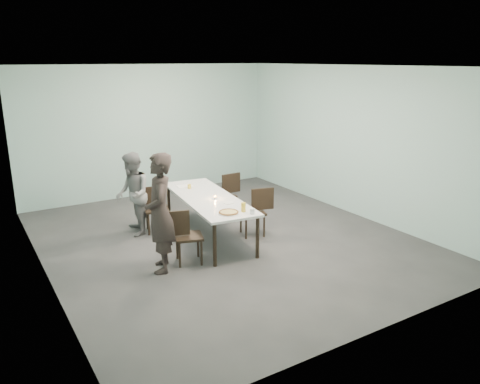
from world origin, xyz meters
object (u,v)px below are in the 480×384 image
pizza (229,212)px  diner_near (160,213)px  table (208,200)px  chair_far_right (227,192)px  beer_glass (243,207)px  chair_near_right (257,208)px  tealight (215,198)px  amber_tumbler (189,186)px  chair_far_left (152,206)px  diner_far (133,194)px  chair_near_left (183,233)px  side_plate (229,203)px  water_tumbler (252,211)px

pizza → diner_near: bearing=172.7°
table → chair_far_right: 1.25m
chair_far_right → beer_glass: beer_glass is taller
chair_near_right → tealight: bearing=2.1°
table → tealight: bearing=-73.5°
chair_near_right → diner_near: size_ratio=0.48×
beer_glass → amber_tumbler: beer_glass is taller
tealight → beer_glass: bearing=-86.8°
table → chair_far_left: chair_far_left is taller
diner_far → tealight: bearing=59.8°
chair_far_right → diner_near: bearing=37.0°
chair_near_left → diner_far: (-0.23, 1.64, 0.26)m
chair_near_left → pizza: bearing=2.3°
chair_far_left → diner_near: 1.73m
side_plate → tealight: 0.34m
diner_near → chair_near_left: bearing=118.1°
chair_near_right → diner_far: diner_far is taller
chair_far_left → pizza: chair_far_left is taller
table → chair_far_left: bearing=134.8°
pizza → water_tumbler: bearing=-35.3°
chair_far_left → pizza: size_ratio=2.56×
table → chair_far_right: (0.88, 0.87, -0.19)m
chair_far_right → tealight: (-0.83, -1.04, 0.27)m
diner_near → pizza: 1.12m
diner_far → pizza: (0.94, -1.83, 0.01)m
amber_tumbler → water_tumbler: bearing=-84.3°
diner_near → diner_far: size_ratio=1.20×
chair_far_right → amber_tumbler: bearing=8.9°
pizza → chair_far_left: bearing=109.3°
chair_far_left → amber_tumbler: size_ratio=10.88×
beer_glass → water_tumbler: 0.18m
chair_near_right → chair_far_left: bearing=-19.8°
water_tumbler → beer_glass: bearing=108.1°
chair_near_right → water_tumbler: 1.11m
pizza → amber_tumbler: size_ratio=4.25×
chair_far_left → tealight: (0.82, -0.94, 0.27)m
pizza → tealight: 0.84m
chair_far_left → diner_far: size_ratio=0.57×
chair_near_left → amber_tumbler: (0.82, 1.49, 0.29)m
chair_far_right → diner_far: (-1.97, -0.02, 0.26)m
chair_near_left → chair_far_right: same height
pizza → water_tumbler: size_ratio=3.78×
tealight → water_tumbler: bearing=-84.2°
diner_near → pizza: (1.10, -0.14, -0.14)m
diner_near → tealight: (1.30, 0.67, -0.14)m
tealight → amber_tumbler: 0.87m
table → chair_near_left: bearing=-137.1°
diner_near → chair_far_left: bearing=-176.1°
chair_near_left → water_tumbler: size_ratio=9.67×
chair_near_left → water_tumbler: 1.13m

